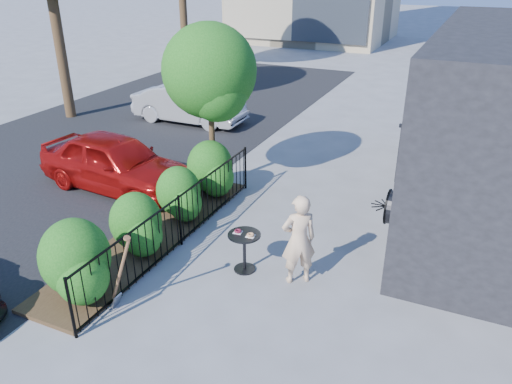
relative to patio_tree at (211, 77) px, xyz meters
The scene contains 11 objects.
ground 4.50m from the patio_tree, 50.96° to the right, with size 120.00×120.00×0.00m, color gray.
fence 3.61m from the patio_tree, 75.06° to the right, with size 0.05×6.05×1.10m.
planting_bed 3.88m from the patio_tree, 89.26° to the right, with size 1.30×6.00×0.08m, color #382616.
shrubs 3.37m from the patio_tree, 87.08° to the right, with size 1.10×5.60×1.24m.
patio_tree is the anchor object (origin of this frame).
street 5.51m from the patio_tree, behind, with size 9.00×30.00×0.01m, color black.
cafe_table 4.41m from the patio_tree, 53.06° to the right, with size 0.60×0.60×0.81m.
woman 4.82m from the patio_tree, 41.93° to the right, with size 0.62×0.40×1.69m, color beige.
shovel 5.43m from the patio_tree, 78.72° to the right, with size 0.53×0.19×1.48m.
car_red 3.18m from the patio_tree, 153.18° to the right, with size 1.65×4.10×1.40m, color #9F0F0D.
car_silver 6.01m from the patio_tree, 127.71° to the left, with size 1.39×3.99×1.31m, color #A9A9AE.
Camera 1 is at (3.46, -7.27, 5.26)m, focal length 35.00 mm.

